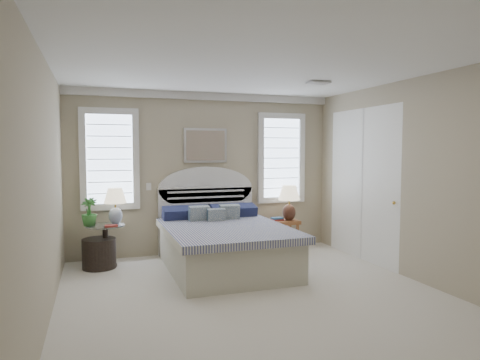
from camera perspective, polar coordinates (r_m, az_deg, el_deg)
name	(u,v)px	position (r m, az deg, el deg)	size (l,w,h in m)	color
floor	(259,299)	(5.19, 2.49, -15.60)	(4.50, 5.00, 0.01)	beige
ceiling	(259,65)	(4.98, 2.58, 15.09)	(4.50, 5.00, 0.01)	white
wall_back	(205,173)	(7.29, -4.67, 0.91)	(4.50, 0.02, 2.70)	tan
wall_left	(45,190)	(4.59, -24.61, -1.25)	(0.02, 5.00, 2.70)	tan
wall_right	(418,180)	(6.10, 22.62, 0.01)	(0.02, 5.00, 2.70)	tan
crown_molding	(205,96)	(7.29, -4.65, 11.07)	(4.50, 0.08, 0.12)	silver
hvac_vent	(318,83)	(6.20, 10.41, 12.64)	(0.30, 0.20, 0.02)	#B2B2B2
switch_plate	(149,187)	(7.11, -12.07, -0.86)	(0.08, 0.01, 0.12)	silver
window_left	(110,159)	(7.04, -16.98, 2.68)	(0.90, 0.06, 1.60)	silver
window_right	(281,158)	(7.72, 5.49, 2.93)	(0.90, 0.06, 1.60)	silver
painting	(206,145)	(7.24, -4.61, 4.61)	(0.74, 0.04, 0.58)	silver
closet_door	(362,184)	(7.04, 15.99, -0.57)	(0.02, 1.80, 2.40)	white
bed	(223,242)	(6.42, -2.30, -8.21)	(1.72, 2.28, 1.47)	beige
side_table_left	(105,241)	(6.74, -17.50, -7.79)	(0.56, 0.56, 0.63)	black
nightstand_right	(283,228)	(7.50, 5.78, -6.43)	(0.50, 0.40, 0.53)	#9D5C33
floor_pot	(99,253)	(6.73, -18.27, -9.27)	(0.48, 0.48, 0.44)	black
lamp_left	(115,202)	(6.72, -16.29, -2.82)	(0.42, 0.42, 0.55)	silver
lamp_right	(289,199)	(7.43, 6.57, -2.50)	(0.49, 0.49, 0.61)	black
potted_plant	(89,212)	(6.66, -19.47, -4.04)	(0.23, 0.23, 0.41)	#3B6D2B
books_left	(111,226)	(6.52, -16.79, -5.87)	(0.20, 0.15, 0.02)	maroon
books_right	(277,219)	(7.42, 4.98, -5.20)	(0.22, 0.18, 0.05)	maroon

